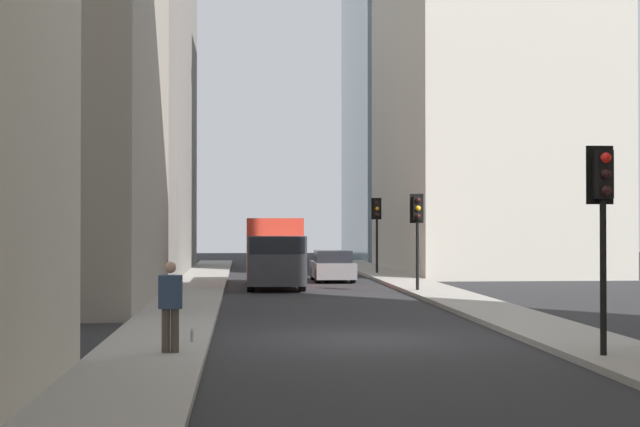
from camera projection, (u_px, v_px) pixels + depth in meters
ground_plane at (363, 339)px, 21.33m from camera, size 135.00×135.00×0.00m
sidewalk_right at (161, 338)px, 20.97m from camera, size 90.00×2.20×0.14m
sidewalk_left at (559, 334)px, 21.70m from camera, size 90.00×2.20×0.14m
building_left_far at (483, 37)px, 52.72m from camera, size 17.99×10.50×25.96m
building_right_far at (94, 42)px, 50.65m from camera, size 18.85×10.00×24.65m
delivery_truck at (274, 252)px, 38.98m from camera, size 6.46×2.25×2.84m
hatchback_grey at (332, 267)px, 43.45m from camera, size 4.30×1.78×1.42m
traffic_light_foreground at (603, 201)px, 17.68m from camera, size 0.43×0.52×3.91m
traffic_light_midblock at (417, 219)px, 35.60m from camera, size 0.43×0.52×3.60m
traffic_light_far_junction at (377, 218)px, 48.68m from camera, size 0.43×0.52×3.83m
pedestrian at (170, 303)px, 18.01m from camera, size 0.26×0.44×1.73m
discarded_bottle at (192, 336)px, 19.69m from camera, size 0.07×0.07×0.27m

